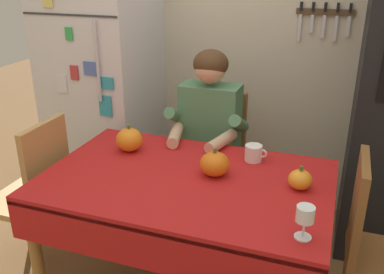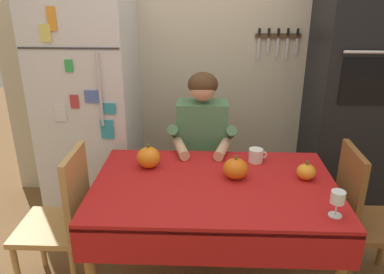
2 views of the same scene
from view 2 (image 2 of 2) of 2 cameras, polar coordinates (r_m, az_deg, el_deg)
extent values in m
cube|color=beige|center=(3.26, 4.13, 12.72)|extent=(3.70, 0.10, 2.60)
cube|color=#4C3823|center=(3.23, 12.59, 14.38)|extent=(0.36, 0.02, 0.04)
cube|color=silver|center=(3.22, 9.76, 12.64)|extent=(0.02, 0.01, 0.17)
cube|color=black|center=(3.20, 9.93, 15.04)|extent=(0.02, 0.01, 0.06)
cube|color=silver|center=(3.22, 11.15, 13.08)|extent=(0.02, 0.01, 0.11)
cube|color=black|center=(3.21, 11.30, 14.97)|extent=(0.02, 0.01, 0.06)
cube|color=silver|center=(3.24, 12.48, 12.75)|extent=(0.02, 0.01, 0.14)
cube|color=black|center=(3.22, 12.67, 14.89)|extent=(0.02, 0.01, 0.06)
cube|color=silver|center=(3.25, 13.80, 12.54)|extent=(0.02, 0.01, 0.16)
cube|color=black|center=(3.23, 14.02, 14.80)|extent=(0.02, 0.01, 0.06)
cube|color=silver|center=(3.26, 15.15, 12.76)|extent=(0.02, 0.01, 0.13)
cube|color=black|center=(3.25, 15.36, 14.71)|extent=(0.02, 0.01, 0.06)
cube|color=silver|center=(3.11, -14.68, 4.01)|extent=(0.68, 0.68, 1.80)
cylinder|color=silver|center=(2.66, -13.44, 6.76)|extent=(0.02, 0.02, 0.50)
cube|color=#333335|center=(2.68, -17.81, 12.36)|extent=(0.67, 0.01, 0.01)
cube|color=teal|center=(2.75, -12.41, 1.10)|extent=(0.09, 0.01, 0.14)
cube|color=#E5D666|center=(2.71, -20.85, 14.14)|extent=(0.08, 0.02, 0.11)
cube|color=green|center=(2.70, -17.73, 9.98)|extent=(0.05, 0.01, 0.08)
cube|color=silver|center=(2.81, -18.82, 3.41)|extent=(0.07, 0.01, 0.12)
cube|color=#B73338|center=(2.75, -16.96, 5.03)|extent=(0.06, 0.01, 0.09)
cube|color=#4C66B7|center=(2.70, -14.54, 5.78)|extent=(0.10, 0.01, 0.09)
cube|color=orange|center=(2.68, -20.02, 16.09)|extent=(0.06, 0.01, 0.15)
cube|color=teal|center=(2.70, -12.22, 4.11)|extent=(0.10, 0.02, 0.08)
cube|color=black|center=(3.17, 22.67, 6.19)|extent=(0.60, 0.60, 2.10)
cube|color=black|center=(2.86, 25.07, 7.39)|extent=(0.42, 0.01, 0.32)
cylinder|color=silver|center=(2.80, 25.92, 11.20)|extent=(0.45, 0.02, 0.02)
cylinder|color=#9E6B33|center=(2.84, -10.18, -9.57)|extent=(0.06, 0.06, 0.70)
cylinder|color=#9E6B33|center=(2.86, 16.14, -9.89)|extent=(0.06, 0.06, 0.70)
cube|color=red|center=(2.26, 3.30, -7.22)|extent=(1.40, 0.90, 0.04)
cube|color=red|center=(1.94, 3.42, -16.20)|extent=(1.40, 0.01, 0.20)
cube|color=brown|center=(3.00, 1.47, -5.61)|extent=(0.40, 0.40, 0.04)
cube|color=brown|center=(3.06, 1.57, 0.25)|extent=(0.36, 0.04, 0.48)
cylinder|color=brown|center=(2.97, -1.96, -10.92)|extent=(0.04, 0.04, 0.41)
cylinder|color=brown|center=(3.26, -1.53, -7.69)|extent=(0.04, 0.04, 0.41)
cylinder|color=brown|center=(2.97, 4.72, -11.03)|extent=(0.04, 0.04, 0.41)
cylinder|color=brown|center=(3.26, 4.50, -7.79)|extent=(0.04, 0.04, 0.41)
cube|color=#38384C|center=(2.89, -0.79, -15.99)|extent=(0.10, 0.22, 0.08)
cube|color=#38384C|center=(2.89, 3.33, -16.06)|extent=(0.10, 0.22, 0.08)
cylinder|color=#38384C|center=(2.83, -0.75, -12.20)|extent=(0.09, 0.09, 0.38)
cylinder|color=#38384C|center=(2.83, 3.40, -12.27)|extent=(0.09, 0.09, 0.38)
cube|color=#38384C|center=(2.83, -0.40, -5.85)|extent=(0.12, 0.40, 0.11)
cube|color=#38384C|center=(2.83, 3.27, -5.91)|extent=(0.12, 0.40, 0.11)
cube|color=#4C7F56|center=(2.81, 1.53, 0.49)|extent=(0.36, 0.20, 0.48)
cylinder|color=#4C7F56|center=(2.74, -2.66, 0.80)|extent=(0.07, 0.26, 0.18)
cylinder|color=#4C7F56|center=(2.74, 5.70, 0.68)|extent=(0.07, 0.26, 0.18)
cylinder|color=#D8A884|center=(2.60, -1.64, -1.69)|extent=(0.13, 0.27, 0.07)
cylinder|color=#D8A884|center=(2.60, 4.53, -1.78)|extent=(0.13, 0.27, 0.07)
sphere|color=#D8A884|center=(2.69, 1.60, 7.30)|extent=(0.19, 0.19, 0.19)
ellipsoid|color=#472D19|center=(2.69, 1.60, 7.77)|extent=(0.21, 0.21, 0.17)
cube|color=tan|center=(2.56, -19.95, -12.40)|extent=(0.40, 0.40, 0.04)
cube|color=tan|center=(2.36, -16.67, -7.59)|extent=(0.04, 0.36, 0.48)
cylinder|color=tan|center=(2.87, -21.37, -13.95)|extent=(0.04, 0.04, 0.41)
cylinder|color=tan|center=(2.76, -14.66, -14.64)|extent=(0.04, 0.04, 0.41)
cube|color=brown|center=(2.67, 25.17, -11.72)|extent=(0.40, 0.40, 0.04)
cube|color=brown|center=(2.48, 22.26, -6.95)|extent=(0.04, 0.36, 0.48)
cylinder|color=brown|center=(2.61, 22.14, -18.13)|extent=(0.04, 0.04, 0.41)
cylinder|color=brown|center=(2.98, 26.36, -13.39)|extent=(0.04, 0.04, 0.41)
cylinder|color=brown|center=(2.86, 19.95, -13.85)|extent=(0.04, 0.04, 0.41)
cylinder|color=white|center=(2.51, 9.39, -2.69)|extent=(0.09, 0.09, 0.09)
torus|color=white|center=(2.52, 10.51, -2.62)|extent=(0.05, 0.01, 0.05)
cylinder|color=white|center=(2.08, 20.35, -10.77)|extent=(0.07, 0.07, 0.01)
cylinder|color=white|center=(2.06, 20.49, -9.89)|extent=(0.01, 0.01, 0.07)
cylinder|color=white|center=(2.02, 20.73, -8.30)|extent=(0.07, 0.07, 0.06)
ellipsoid|color=orange|center=(2.28, 6.44, -4.65)|extent=(0.15, 0.15, 0.12)
cylinder|color=#4C6023|center=(2.25, 6.52, -3.03)|extent=(0.02, 0.02, 0.02)
ellipsoid|color=orange|center=(2.36, 16.49, -4.94)|extent=(0.11, 0.11, 0.09)
cylinder|color=#4C6023|center=(2.34, 16.64, -3.68)|extent=(0.02, 0.02, 0.02)
ellipsoid|color=orange|center=(2.41, -6.42, -3.01)|extent=(0.15, 0.15, 0.13)
cylinder|color=#4C6023|center=(2.38, -6.50, -1.33)|extent=(0.02, 0.02, 0.02)
camera|label=1|loc=(0.74, 72.48, -0.89)|focal=39.90mm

